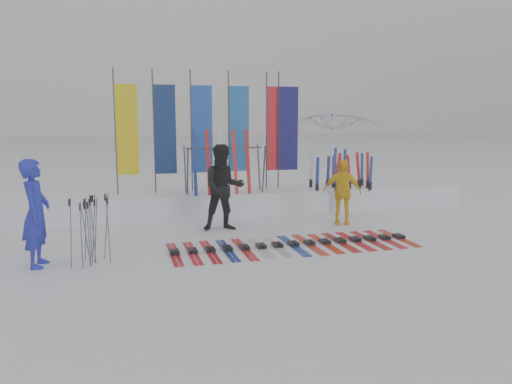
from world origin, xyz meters
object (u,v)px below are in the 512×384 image
object	(u,v)px
person_blue	(36,213)
person_yellow	(342,192)
tent_canopy	(334,153)
ski_rack	(224,163)
ski_row	(293,244)
person_black	(224,188)

from	to	relation	value
person_blue	person_yellow	xyz separation A→B (m)	(6.59, 1.77, -0.16)
tent_canopy	ski_rack	world-z (taller)	tent_canopy
person_blue	ski_row	world-z (taller)	person_blue
person_blue	person_black	bearing A→B (deg)	-56.95
ski_rack	tent_canopy	bearing A→B (deg)	27.12
person_black	tent_canopy	bearing A→B (deg)	43.18
ski_rack	ski_row	bearing A→B (deg)	-78.99
person_yellow	tent_canopy	world-z (taller)	tent_canopy
person_yellow	ski_rack	bearing A→B (deg)	168.03
person_black	ski_row	size ratio (longest dim) A/B	0.40
person_blue	ski_rack	bearing A→B (deg)	-42.77
person_blue	person_black	world-z (taller)	person_black
person_yellow	ski_row	world-z (taller)	person_yellow
person_yellow	tent_canopy	xyz separation A→B (m)	(1.48, 3.86, 0.62)
person_yellow	person_black	bearing A→B (deg)	-158.75
person_blue	person_black	size ratio (longest dim) A/B	0.96
tent_canopy	ski_row	world-z (taller)	tent_canopy
person_blue	ski_row	bearing A→B (deg)	-82.80
person_yellow	ski_rack	world-z (taller)	ski_rack
person_black	person_yellow	bearing A→B (deg)	0.24
person_yellow	ski_rack	distance (m)	3.16
person_blue	ski_row	xyz separation A→B (m)	(4.75, 0.11, -0.91)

